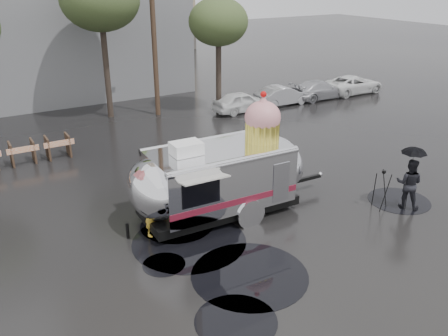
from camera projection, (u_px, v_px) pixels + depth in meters
ground at (260, 230)px, 15.30m from camera, size 120.00×120.00×0.00m
puddles at (236, 248)px, 14.31m from camera, size 10.76×7.13×0.01m
utility_pole at (154, 33)px, 25.80m from camera, size 1.60×0.28×9.00m
tree_mid at (100, 0)px, 24.75m from camera, size 4.20×4.20×8.03m
tree_right at (218, 23)px, 26.49m from camera, size 3.36×3.36×6.42m
barricade_row at (22, 152)px, 20.39m from camera, size 4.30×0.80×1.00m
parked_cars at (305, 90)px, 30.10m from camera, size 13.20×1.90×1.50m
airstream_trailer at (221, 174)px, 15.79m from camera, size 7.78×3.01×4.19m
person_left at (152, 211)px, 14.73m from camera, size 0.73×0.66×1.69m
umbrella_pink at (150, 178)px, 14.31m from camera, size 1.17×1.17×2.35m
person_right at (409, 184)px, 16.47m from camera, size 0.88×0.99×1.81m
umbrella_black at (413, 157)px, 16.08m from camera, size 1.06×1.06×2.27m
tripod at (382, 186)px, 16.40m from camera, size 0.58×0.58×1.45m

